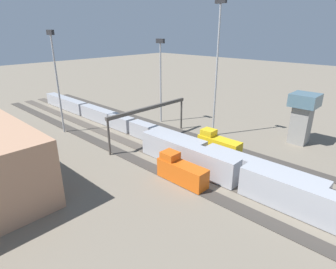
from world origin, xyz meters
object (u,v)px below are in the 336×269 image
Objects in this scene: light_mast_0 at (218,55)px; train_on_track_2 at (165,138)px; light_mast_1 at (56,70)px; signal_gantry at (149,112)px; light_mast_2 at (161,70)px; control_tower at (303,115)px; train_on_track_4 at (181,171)px; train_on_track_3 at (240,176)px; train_on_track_1 at (218,145)px.

train_on_track_2 is at bearing 72.68° from light_mast_0.
signal_gantry is (-21.33, -12.06, -9.37)m from light_mast_1.
control_tower is (-36.34, -11.56, -8.29)m from light_mast_2.
train_on_track_3 is at bearing -151.34° from train_on_track_4.
light_mast_0 is (9.53, -23.85, 18.28)m from train_on_track_4.
train_on_track_3 is at bearing 167.73° from train_on_track_2.
light_mast_0 is 2.68× the size of control_tower.
light_mast_1 is (40.45, 2.06, 14.63)m from train_on_track_4.
signal_gantry is (19.12, -10.00, 5.26)m from train_on_track_4.
light_mast_2 is at bearing -25.60° from train_on_track_3.
train_on_track_2 is 4.79× the size of signal_gantry.
light_mast_2 is at bearing -55.98° from signal_gantry.
control_tower is at bearing -104.28° from train_on_track_4.
train_on_track_1 is at bearing 60.78° from control_tower.
control_tower is (-18.23, -10.33, -13.21)m from light_mast_0.
light_mast_2 is at bearing -16.58° from train_on_track_1.
light_mast_0 reaches higher than train_on_track_2.
train_on_track_1 is 1.00× the size of train_on_track_4.
signal_gantry is (28.27, -5.00, 4.80)m from train_on_track_3.
light_mast_0 reaches higher than train_on_track_3.
signal_gantry is (17.09, 5.00, 5.26)m from train_on_track_1.
control_tower is (-49.16, -36.24, -9.56)m from light_mast_1.
light_mast_0 reaches higher than control_tower.
light_mast_2 is 39.03m from control_tower.
light_mast_1 reaches higher than signal_gantry.
light_mast_1 is (26.60, 12.06, 14.77)m from train_on_track_2.
light_mast_0 reaches higher than train_on_track_1.
light_mast_0 is (-4.32, -13.85, 18.41)m from train_on_track_2.
control_tower is at bearing -162.36° from light_mast_2.
light_mast_2 is (25.61, -7.63, 13.36)m from train_on_track_1.
train_on_track_4 is 0.42× the size of light_mast_2.
light_mast_0 is at bearing -124.70° from signal_gantry.
light_mast_0 is 40.50m from light_mast_1.
light_mast_1 reaches higher than control_tower.
signal_gantry is at bearing 0.00° from train_on_track_2.
light_mast_1 is at bearing 36.40° from control_tower.
train_on_track_3 is 1.80× the size of light_mast_1.
train_on_track_4 is at bearing 152.39° from signal_gantry.
signal_gantry reaches higher than train_on_track_2.
train_on_track_1 is at bearing -41.82° from train_on_track_3.
train_on_track_1 is at bearing 130.31° from light_mast_0.
signal_gantry reaches higher than train_on_track_4.
train_on_track_1 is 15.14m from train_on_track_4.
train_on_track_3 is at bearing 138.18° from train_on_track_1.
light_mast_1 is 26.23m from signal_gantry.
light_mast_0 is (18.68, -18.85, 17.81)m from train_on_track_3.
train_on_track_2 is 7.55m from signal_gantry.
train_on_track_1 is 0.81× the size of control_tower.
signal_gantry is (-8.52, 12.63, -8.09)m from light_mast_2.
light_mast_0 is (7.50, -8.85, 18.28)m from train_on_track_1.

